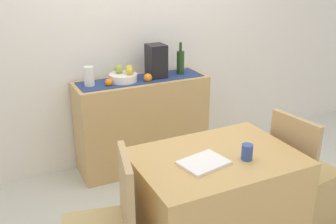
# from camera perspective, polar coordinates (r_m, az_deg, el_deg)

# --- Properties ---
(ground_plane) EXTENTS (6.40, 6.40, 0.02)m
(ground_plane) POSITION_cam_1_polar(r_m,az_deg,el_deg) (3.22, 3.56, -14.82)
(ground_plane) COLOR beige
(ground_plane) RESTS_ON ground
(room_wall_rear) EXTENTS (6.40, 0.06, 2.70)m
(room_wall_rear) POSITION_cam_1_polar(r_m,az_deg,el_deg) (3.71, -5.10, 12.94)
(room_wall_rear) COLOR silver
(room_wall_rear) RESTS_ON ground
(sideboard_console) EXTENTS (1.23, 0.42, 0.88)m
(sideboard_console) POSITION_cam_1_polar(r_m,az_deg,el_deg) (3.70, -3.82, -1.70)
(sideboard_console) COLOR tan
(sideboard_console) RESTS_ON ground
(table_runner) EXTENTS (1.16, 0.32, 0.01)m
(table_runner) POSITION_cam_1_polar(r_m,az_deg,el_deg) (3.55, -4.00, 4.88)
(table_runner) COLOR navy
(table_runner) RESTS_ON sideboard_console
(fruit_bowl) EXTENTS (0.25, 0.25, 0.07)m
(fruit_bowl) POSITION_cam_1_polar(r_m,az_deg,el_deg) (3.49, -6.66, 5.09)
(fruit_bowl) COLOR white
(fruit_bowl) RESTS_ON table_runner
(apple_rear) EXTENTS (0.08, 0.08, 0.08)m
(apple_rear) POSITION_cam_1_polar(r_m,az_deg,el_deg) (3.50, -7.31, 6.37)
(apple_rear) COLOR #96AA43
(apple_rear) RESTS_ON fruit_bowl
(apple_upper) EXTENTS (0.06, 0.06, 0.06)m
(apple_upper) POSITION_cam_1_polar(r_m,az_deg,el_deg) (3.44, -5.66, 6.02)
(apple_upper) COLOR gold
(apple_upper) RESTS_ON fruit_bowl
(apple_front) EXTENTS (0.07, 0.07, 0.07)m
(apple_front) POSITION_cam_1_polar(r_m,az_deg,el_deg) (3.51, -5.76, 6.39)
(apple_front) COLOR gold
(apple_front) RESTS_ON fruit_bowl
(wine_bottle) EXTENTS (0.07, 0.07, 0.31)m
(wine_bottle) POSITION_cam_1_polar(r_m,az_deg,el_deg) (3.69, 1.85, 7.40)
(wine_bottle) COLOR #213E18
(wine_bottle) RESTS_ON sideboard_console
(coffee_maker) EXTENTS (0.16, 0.18, 0.31)m
(coffee_maker) POSITION_cam_1_polar(r_m,az_deg,el_deg) (3.57, -1.76, 7.53)
(coffee_maker) COLOR black
(coffee_maker) RESTS_ON sideboard_console
(ceramic_vase) EXTENTS (0.09, 0.09, 0.18)m
(ceramic_vase) POSITION_cam_1_polar(r_m,az_deg,el_deg) (3.39, -11.60, 5.17)
(ceramic_vase) COLOR silver
(ceramic_vase) RESTS_ON sideboard_console
(orange_loose_near_bowl) EXTENTS (0.08, 0.08, 0.08)m
(orange_loose_near_bowl) POSITION_cam_1_polar(r_m,az_deg,el_deg) (3.47, -2.99, 5.11)
(orange_loose_near_bowl) COLOR orange
(orange_loose_near_bowl) RESTS_ON sideboard_console
(orange_loose_mid) EXTENTS (0.06, 0.06, 0.06)m
(orange_loose_mid) POSITION_cam_1_polar(r_m,az_deg,el_deg) (3.38, -8.78, 4.35)
(orange_loose_mid) COLOR orange
(orange_loose_mid) RESTS_ON sideboard_console
(dining_table) EXTENTS (1.04, 0.73, 0.74)m
(dining_table) POSITION_cam_1_polar(r_m,az_deg,el_deg) (2.66, 6.85, -13.52)
(dining_table) COLOR tan
(dining_table) RESTS_ON ground
(open_book) EXTENTS (0.31, 0.26, 0.02)m
(open_book) POSITION_cam_1_polar(r_m,az_deg,el_deg) (2.36, 5.29, -7.50)
(open_book) COLOR white
(open_book) RESTS_ON dining_table
(coffee_cup) EXTENTS (0.07, 0.07, 0.10)m
(coffee_cup) POSITION_cam_1_polar(r_m,az_deg,el_deg) (2.43, 11.62, -5.83)
(coffee_cup) COLOR #324B91
(coffee_cup) RESTS_ON dining_table
(chair_by_corner) EXTENTS (0.45, 0.45, 0.90)m
(chair_by_corner) POSITION_cam_1_polar(r_m,az_deg,el_deg) (3.15, 19.14, -10.91)
(chair_by_corner) COLOR tan
(chair_by_corner) RESTS_ON ground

